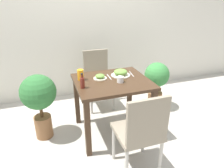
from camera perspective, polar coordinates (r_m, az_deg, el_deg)
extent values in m
plane|color=#B7B2A8|center=(2.80, 0.00, -13.08)|extent=(16.00, 16.00, 0.00)
cube|color=beige|center=(3.55, -7.30, 17.34)|extent=(8.00, 0.05, 2.60)
cube|color=#3D2819|center=(2.44, 0.00, 0.69)|extent=(0.90, 0.79, 0.04)
cube|color=#3D2819|center=(2.24, -6.96, -12.67)|extent=(0.06, 0.06, 0.71)
cube|color=#3D2819|center=(2.49, 11.47, -8.98)|extent=(0.06, 0.06, 0.71)
cube|color=#3D2819|center=(2.82, -10.01, -4.73)|extent=(0.06, 0.06, 0.71)
cube|color=#3D2819|center=(3.02, 5.04, -2.45)|extent=(0.06, 0.06, 0.71)
cube|color=gray|center=(2.04, 7.13, -13.37)|extent=(0.42, 0.42, 0.04)
cube|color=gray|center=(1.76, 10.25, -10.57)|extent=(0.40, 0.04, 0.44)
cylinder|color=#B7B2A8|center=(2.38, 8.95, -14.54)|extent=(0.03, 0.03, 0.43)
cylinder|color=#B7B2A8|center=(2.26, 0.47, -16.55)|extent=(0.03, 0.03, 0.43)
cylinder|color=#B7B2A8|center=(2.15, 13.62, -19.95)|extent=(0.03, 0.03, 0.43)
cylinder|color=#B7B2A8|center=(2.01, 4.16, -22.74)|extent=(0.03, 0.03, 0.43)
cube|color=gray|center=(3.16, -3.69, 0.78)|extent=(0.42, 0.42, 0.04)
cube|color=gray|center=(3.25, -4.71, 5.92)|extent=(0.40, 0.04, 0.44)
cylinder|color=#B7B2A8|center=(3.07, -5.92, -4.94)|extent=(0.03, 0.03, 0.43)
cylinder|color=#B7B2A8|center=(3.15, 0.46, -3.96)|extent=(0.03, 0.03, 0.43)
cylinder|color=#B7B2A8|center=(3.38, -7.35, -2.18)|extent=(0.03, 0.03, 0.43)
cylinder|color=#B7B2A8|center=(3.46, -1.52, -1.36)|extent=(0.03, 0.03, 0.43)
cylinder|color=beige|center=(2.58, 2.47, 2.55)|extent=(0.25, 0.25, 0.01)
ellipsoid|color=olive|center=(2.57, 2.49, 3.45)|extent=(0.17, 0.17, 0.07)
cylinder|color=beige|center=(2.48, -3.41, 1.63)|extent=(0.17, 0.17, 0.01)
ellipsoid|color=olive|center=(2.47, -3.43, 2.29)|extent=(0.12, 0.12, 0.05)
cylinder|color=white|center=(2.37, 2.38, 1.32)|extent=(0.08, 0.08, 0.07)
cylinder|color=orange|center=(2.46, -8.99, 2.63)|extent=(0.08, 0.08, 0.13)
cylinder|color=maroon|center=(2.23, -8.46, 0.30)|extent=(0.05, 0.05, 0.12)
cylinder|color=maroon|center=(2.20, -8.58, 2.14)|extent=(0.02, 0.02, 0.03)
sphere|color=black|center=(2.19, -8.62, 2.85)|extent=(0.03, 0.03, 0.03)
cube|color=silver|center=(2.53, -0.78, 2.07)|extent=(0.02, 0.19, 0.00)
cube|color=silver|center=(2.64, 5.59, 2.85)|extent=(0.04, 0.19, 0.00)
cylinder|color=brown|center=(2.76, -18.92, -11.36)|extent=(0.21, 0.21, 0.30)
cylinder|color=brown|center=(2.65, -19.52, -7.57)|extent=(0.04, 0.04, 0.13)
sphere|color=#2D6B33|center=(2.53, -20.35, -2.17)|extent=(0.43, 0.43, 0.43)
cylinder|color=brown|center=(3.34, 12.04, -4.46)|extent=(0.23, 0.23, 0.27)
cylinder|color=brown|center=(3.25, 12.32, -1.48)|extent=(0.04, 0.04, 0.11)
sphere|color=#387F3D|center=(3.16, 12.71, 2.60)|extent=(0.38, 0.38, 0.38)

